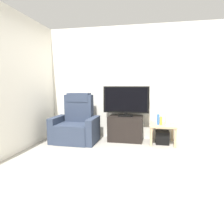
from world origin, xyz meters
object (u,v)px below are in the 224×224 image
Objects in this scene: subwoofer_box at (162,137)px; book_leftmost at (158,119)px; book_middle at (161,121)px; side_table at (163,127)px; recliner_armchair at (76,125)px; tv_stand at (126,128)px; television at (126,101)px; game_console at (167,118)px.

subwoofer_box is 0.41m from book_leftmost.
side_table is at bearing 24.12° from book_middle.
recliner_armchair is at bearing -175.40° from book_middle.
tv_stand is 0.64m from television.
book_leftmost is at bearing -168.69° from subwoofer_box.
television reaches higher than game_console.
tv_stand is 1.41× the size of side_table.
side_table is 0.22m from subwoofer_box.
game_console is (0.19, 0.03, 0.03)m from book_leftmost.
television is 0.97m from game_console.
subwoofer_box is 1.04× the size of game_console.
television reaches higher than side_table.
subwoofer_box is at bearing 11.31° from book_leftmost.
recliner_armchair reaches higher than book_leftmost.
television is 0.95× the size of recliner_armchair.
subwoofer_box is 1.69× the size of book_middle.
side_table is at bearing 14.04° from subwoofer_box.
book_middle reaches higher than side_table.
recliner_armchair is at bearing -167.23° from tv_stand.
book_leftmost is 0.06m from book_middle.
side_table is at bearing 12.53° from recliner_armchair.
side_table is (1.90, 0.17, -0.01)m from recliner_armchair.
subwoofer_box is (1.90, 0.17, -0.23)m from recliner_armchair.
game_console is at bearing 6.34° from subwoofer_box.
recliner_armchair is (-1.09, -0.27, -0.54)m from television.
recliner_armchair is (-1.09, -0.25, 0.09)m from tv_stand.
book_leftmost reaches higher than subwoofer_box.
recliner_armchair reaches higher than book_middle.
television is 0.99m from side_table.
subwoofer_box is 1.30× the size of book_leftmost.
television is at bearing 171.35° from book_middle.
television is 1.25m from recliner_armchair.
book_middle is at bearing -155.88° from side_table.
television is 3.65× the size of subwoofer_box.
subwoofer_box is (0.81, -0.08, -0.14)m from tv_stand.
side_table is at bearing 11.31° from book_leftmost.
tv_stand is at bearing 172.73° from book_middle.
book_leftmost is (0.71, -0.12, -0.38)m from television.
tv_stand is 2.72× the size of subwoofer_box.
recliner_armchair is 2.00× the size of side_table.
recliner_armchair is 3.85× the size of subwoofer_box.
subwoofer_box is (0.81, -0.10, -0.78)m from television.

